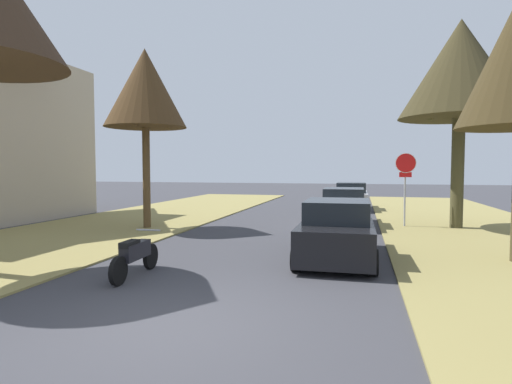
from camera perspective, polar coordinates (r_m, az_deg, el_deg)
The scene contains 8 objects.
ground_plane at distance 6.74m, azimuth -12.06°, elevation -17.66°, with size 120.00×120.00×0.00m, color #38383D.
stop_sign_far at distance 17.86m, azimuth 19.84°, elevation 2.41°, with size 0.81×0.31×2.97m.
street_tree_right_mid_b at distance 18.59m, azimuth 26.26°, elevation 14.80°, with size 4.60×4.60×8.13m.
street_tree_left_mid_a at distance 17.27m, azimuth -14.99°, elevation 13.50°, with size 3.19×3.19×7.02m.
parked_sedan_black at distance 11.24m, azimuth 11.11°, elevation -5.37°, with size 1.97×4.41×1.57m.
parked_sedan_white at distance 17.86m, azimuth 11.97°, elevation -2.18°, with size 1.97×4.41×1.57m.
parked_sedan_silver at distance 24.80m, azimuth 12.94°, elevation -0.68°, with size 1.97×4.41×1.57m.
parked_motorcycle at distance 9.65m, azimuth -16.26°, elevation -8.32°, with size 0.60×2.05×0.97m.
Camera 1 is at (2.80, -5.65, 2.40)m, focal length 29.12 mm.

